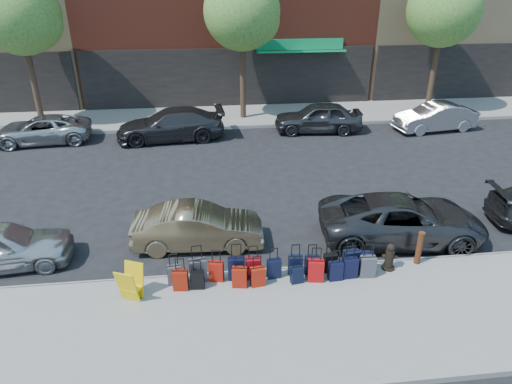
{
  "coord_description": "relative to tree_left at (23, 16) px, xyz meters",
  "views": [
    {
      "loc": [
        -1.62,
        -14.5,
        7.47
      ],
      "look_at": [
        -0.09,
        -1.5,
        1.01
      ],
      "focal_mm": 32.0,
      "sensor_mm": 36.0,
      "label": 1
    }
  ],
  "objects": [
    {
      "name": "suitcase_back_8",
      "position": [
        11.41,
        -14.64,
        -5.0
      ],
      "size": [
        0.37,
        0.23,
        0.85
      ],
      "rotation": [
        0.0,
        0.0,
        0.06
      ],
      "color": "black",
      "rests_on": "sidewalk_near"
    },
    {
      "name": "suitcase_back_9",
      "position": [
        11.81,
        -14.57,
        -4.97
      ],
      "size": [
        0.4,
        0.24,
        0.92
      ],
      "rotation": [
        0.0,
        0.0,
        0.06
      ],
      "color": "black",
      "rests_on": "sidewalk_near"
    },
    {
      "name": "car_far_2",
      "position": [
        13.9,
        -2.43,
        -4.67
      ],
      "size": [
        4.46,
        2.11,
        1.48
      ],
      "primitive_type": "imported",
      "rotation": [
        0.0,
        0.0,
        -1.66
      ],
      "color": "#363639",
      "rests_on": "ground"
    },
    {
      "name": "suitcase_front_10",
      "position": [
        12.31,
        -14.35,
        -4.97
      ],
      "size": [
        0.42,
        0.28,
        0.92
      ],
      "rotation": [
        0.0,
        0.0,
        -0.2
      ],
      "color": "black",
      "rests_on": "sidewalk_near"
    },
    {
      "name": "suitcase_front_0",
      "position": [
        7.28,
        -14.32,
        -4.99
      ],
      "size": [
        0.38,
        0.24,
        0.86
      ],
      "rotation": [
        0.0,
        0.0,
        0.12
      ],
      "color": "#3C3C42",
      "rests_on": "sidewalk_near"
    },
    {
      "name": "suitcase_front_2",
      "position": [
        8.34,
        -14.31,
        -4.98
      ],
      "size": [
        0.4,
        0.27,
        0.89
      ],
      "rotation": [
        0.0,
        0.0,
        -0.2
      ],
      "color": "#9D150A",
      "rests_on": "sidewalk_near"
    },
    {
      "name": "curb_near",
      "position": [
        9.86,
        -13.98,
        -5.34
      ],
      "size": [
        60.0,
        0.08,
        0.15
      ],
      "primitive_type": "cube",
      "color": "gray",
      "rests_on": "ground"
    },
    {
      "name": "car_far_0",
      "position": [
        0.6,
        -2.47,
        -4.79
      ],
      "size": [
        4.64,
        2.46,
        1.24
      ],
      "primitive_type": "imported",
      "rotation": [
        0.0,
        0.0,
        -1.48
      ],
      "color": "#B5B7BC",
      "rests_on": "ground"
    },
    {
      "name": "tree_right",
      "position": [
        21.0,
        0.0,
        0.0
      ],
      "size": [
        3.8,
        3.8,
        7.27
      ],
      "color": "black",
      "rests_on": "sidewalk_far"
    },
    {
      "name": "suitcase_back_0",
      "position": [
        7.44,
        -14.57,
        -4.98
      ],
      "size": [
        0.39,
        0.25,
        0.89
      ],
      "rotation": [
        0.0,
        0.0,
        -0.11
      ],
      "color": "maroon",
      "rests_on": "sidewalk_near"
    },
    {
      "name": "suitcase_front_8",
      "position": [
        11.37,
        -14.26,
        -4.99
      ],
      "size": [
        0.36,
        0.2,
        0.85
      ],
      "rotation": [
        0.0,
        0.0,
        0.03
      ],
      "color": "black",
      "rests_on": "sidewalk_near"
    },
    {
      "name": "car_far_3",
      "position": [
        19.82,
        -2.93,
        -4.73
      ],
      "size": [
        4.31,
        1.99,
        1.37
      ],
      "primitive_type": "imported",
      "rotation": [
        0.0,
        0.0,
        -1.44
      ],
      "color": "#BABCC2",
      "rests_on": "ground"
    },
    {
      "name": "suitcase_front_4",
      "position": [
        9.31,
        -14.3,
        -4.97
      ],
      "size": [
        0.39,
        0.22,
        0.94
      ],
      "rotation": [
        0.0,
        0.0,
        -0.01
      ],
      "color": "maroon",
      "rests_on": "sidewalk_near"
    },
    {
      "name": "suitcase_front_3",
      "position": [
        8.87,
        -14.3,
        -4.94
      ],
      "size": [
        0.44,
        0.26,
        1.02
      ],
      "rotation": [
        0.0,
        0.0,
        -0.07
      ],
      "color": "black",
      "rests_on": "sidewalk_near"
    },
    {
      "name": "tree_left",
      "position": [
        0.0,
        0.0,
        0.0
      ],
      "size": [
        3.8,
        3.8,
        7.27
      ],
      "color": "black",
      "rests_on": "sidewalk_far"
    },
    {
      "name": "suitcase_back_10",
      "position": [
        12.28,
        -14.59,
        -4.97
      ],
      "size": [
        0.41,
        0.26,
        0.95
      ],
      "rotation": [
        0.0,
        0.0,
        -0.07
      ],
      "color": "#3F3F44",
      "rests_on": "sidewalk_near"
    },
    {
      "name": "suitcase_back_1",
      "position": [
        7.86,
        -14.57,
        -5.01
      ],
      "size": [
        0.35,
        0.22,
        0.79
      ],
      "rotation": [
        0.0,
        0.0,
        -0.08
      ],
      "color": "black",
      "rests_on": "sidewalk_near"
    },
    {
      "name": "suitcase_back_6",
      "position": [
        10.4,
        -14.64,
        -5.02
      ],
      "size": [
        0.34,
        0.23,
        0.76
      ],
      "rotation": [
        0.0,
        0.0,
        0.15
      ],
      "color": "black",
      "rests_on": "sidewalk_near"
    },
    {
      "name": "tree_center",
      "position": [
        10.5,
        0.0,
        0.0
      ],
      "size": [
        3.8,
        3.8,
        7.27
      ],
      "color": "black",
      "rests_on": "sidewalk_far"
    },
    {
      "name": "suitcase_back_4",
      "position": [
        9.38,
        -14.64,
        -5.0
      ],
      "size": [
        0.39,
        0.26,
        0.85
      ],
      "rotation": [
        0.0,
        0.0,
        0.15
      ],
      "color": "#A31C0A",
      "rests_on": "sidewalk_near"
    },
    {
      "name": "suitcase_back_3",
      "position": [
        8.92,
        -14.62,
        -4.98
      ],
      "size": [
        0.4,
        0.27,
        0.89
      ],
      "rotation": [
        0.0,
        0.0,
        -0.16
      ],
      "color": "maroon",
      "rests_on": "sidewalk_near"
    },
    {
      "name": "suitcase_back_7",
      "position": [
        10.89,
        -14.61,
        -4.96
      ],
      "size": [
        0.44,
        0.3,
        0.96
      ],
      "rotation": [
        0.0,
        0.0,
        -0.17
      ],
      "color": "#B20B0D",
      "rests_on": "sidewalk_near"
    },
    {
      "name": "suitcase_front_1",
      "position": [
        7.87,
        -14.28,
        -4.94
      ],
      "size": [
        0.46,
        0.3,
        1.04
      ],
      "rotation": [
        0.0,
        0.0,
        0.15
      ],
      "color": "#343438",
      "rests_on": "sidewalk_near"
    },
    {
      "name": "ground",
      "position": [
        9.86,
        -9.5,
        -5.41
      ],
      "size": [
        120.0,
        120.0,
        0.0
      ],
      "primitive_type": "plane",
      "color": "black",
      "rests_on": "ground"
    },
    {
      "name": "car_far_1",
      "position": [
        6.62,
        -2.76,
        -4.67
      ],
      "size": [
        5.22,
        2.44,
        1.48
      ],
      "primitive_type": "imported",
      "rotation": [
        0.0,
        0.0,
        -1.5
      ],
      "color": "#2E2E30",
      "rests_on": "ground"
    },
    {
      "name": "display_rack",
      "position": [
        6.26,
        -14.78,
        -4.82
      ],
      "size": [
        0.68,
        0.71,
        0.9
      ],
      "rotation": [
        0.0,
        0.0,
        -0.4
      ],
      "color": "yellow",
      "rests_on": "sidewalk_near"
    },
    {
      "name": "suitcase_front_5",
      "position": [
        9.84,
        -14.35,
        -4.99
      ],
      "size": [
        0.37,
        0.23,
        0.86
      ],
      "rotation": [
        0.0,
        0.0,
        0.08
      ],
      "color": "black",
      "rests_on": "sidewalk_near"
    },
    {
      "name": "sidewalk_near",
      "position": [
        9.86,
        -16.0,
        -5.34
      ],
      "size": [
        60.0,
        4.0,
        0.15
      ],
      "primitive_type": "cube",
      "color": "gray",
      "rests_on": "ground"
    },
    {
      "name": "car_near_0",
      "position": [
        2.51,
        -12.76,
        -4.77
      ],
      "size": [
        3.88,
        1.86,
        1.28
      ],
      "primitive_type": "imported",
      "rotation": [
        0.0,
        0.0,
        1.67
      ],
      "color": "silver",
      "rests_on": "ground"
    },
    {
      "name": "fire_hydrant",
      "position": [
        12.97,
        -14.33,
        -4.91
      ],
      "size": [
        0.4,
        0.35,
        0.77
      ],
      "rotation": [
        0.0,
        0.0,
        -0.27
      ],
      "color": "black",
      "rests_on": "sidewalk_near"
    },
    {
      "name": "suitcase_front_6",
      "position": [
        10.42,
        -14.28,
        -4.98
      ],
      "size": [
        0.37,
        0.21,
        0.89
      ],
      "rotation": [
        0.0,
        0.0,
        -0.03
      ],
      "color": "black",
      "rests_on": "sidewalk_near"
    },
    {
      "name": "bollard",
      "position": [
        13.85,
        -14.18,
        -4.76
      ],
      "size": [
        0.18,
        0.18,
        0.97
      ],
      "color": "#38190C",
      "rests_on": "sidewalk_near"
    },
    {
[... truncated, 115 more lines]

